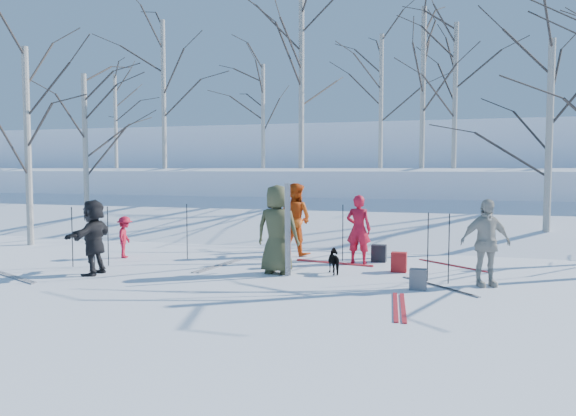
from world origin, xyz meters
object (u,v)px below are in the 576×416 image
(backpack_grey, at_px, (418,279))
(backpack_red, at_px, (399,262))
(skier_redor_behind, at_px, (295,219))
(backpack_dark, at_px, (379,253))
(skier_grey_west, at_px, (94,237))
(skier_olive_center, at_px, (277,229))
(skier_red_north, at_px, (359,229))
(dog, at_px, (336,261))
(skier_cream_east, at_px, (486,243))
(skier_red_seated, at_px, (125,237))

(backpack_grey, bearing_deg, backpack_red, 107.04)
(skier_redor_behind, distance_m, backpack_dark, 2.35)
(skier_grey_west, bearing_deg, backpack_grey, 89.58)
(skier_grey_west, height_order, backpack_red, skier_grey_west)
(skier_olive_center, bearing_deg, skier_red_north, -127.33)
(skier_grey_west, xyz_separation_m, dog, (4.77, 1.54, -0.52))
(skier_olive_center, xyz_separation_m, backpack_grey, (2.93, -0.76, -0.74))
(backpack_dark, bearing_deg, backpack_grey, -68.99)
(backpack_grey, xyz_separation_m, backpack_dark, (-1.10, 2.87, 0.01))
(skier_redor_behind, height_order, skier_grey_west, skier_redor_behind)
(backpack_dark, bearing_deg, skier_grey_west, -148.46)
(skier_cream_east, xyz_separation_m, backpack_grey, (-1.17, -0.69, -0.63))
(skier_redor_behind, relative_size, backpack_grey, 4.80)
(backpack_red, xyz_separation_m, backpack_dark, (-0.59, 1.19, -0.01))
(skier_cream_east, bearing_deg, skier_red_north, 123.23)
(skier_olive_center, xyz_separation_m, skier_cream_east, (4.10, -0.07, -0.11))
(dog, bearing_deg, skier_olive_center, -16.72)
(skier_cream_east, relative_size, backpack_red, 3.89)
(backpack_grey, bearing_deg, backpack_dark, 111.01)
(dog, xyz_separation_m, backpack_red, (1.24, 0.59, -0.05))
(skier_red_north, height_order, skier_grey_west, skier_red_north)
(skier_red_seated, xyz_separation_m, skier_cream_east, (8.33, -0.94, 0.30))
(dog, height_order, backpack_red, dog)
(skier_redor_behind, bearing_deg, skier_olive_center, 119.62)
(skier_red_seated, xyz_separation_m, skier_grey_west, (0.64, -2.09, 0.27))
(skier_grey_west, distance_m, backpack_grey, 6.56)
(skier_red_north, height_order, backpack_red, skier_red_north)
(skier_grey_west, xyz_separation_m, backpack_dark, (5.42, 3.33, -0.58))
(skier_red_north, relative_size, skier_redor_behind, 0.87)
(skier_redor_behind, height_order, backpack_dark, skier_redor_behind)
(skier_olive_center, height_order, backpack_dark, skier_olive_center)
(skier_red_north, bearing_deg, skier_grey_west, 35.72)
(skier_red_seated, bearing_deg, skier_cream_east, -116.93)
(skier_redor_behind, relative_size, skier_grey_west, 1.17)
(dog, bearing_deg, skier_red_seated, -37.68)
(skier_red_seated, xyz_separation_m, backpack_grey, (7.16, -1.63, -0.32))
(skier_redor_behind, relative_size, dog, 2.95)
(backpack_red, relative_size, backpack_dark, 1.05)
(skier_redor_behind, xyz_separation_m, backpack_dark, (2.19, -0.46, -0.71))
(skier_red_seated, xyz_separation_m, dog, (5.41, -0.55, -0.25))
(skier_cream_east, height_order, dog, skier_cream_east)
(skier_cream_east, distance_m, skier_grey_west, 7.77)
(dog, distance_m, backpack_grey, 2.06)
(backpack_red, distance_m, backpack_dark, 1.33)
(skier_redor_behind, xyz_separation_m, skier_grey_west, (-3.23, -3.78, -0.13))
(skier_red_north, distance_m, backpack_red, 1.45)
(skier_cream_east, relative_size, backpack_dark, 4.08)
(skier_olive_center, bearing_deg, skier_red_seated, -10.66)
(skier_grey_west, bearing_deg, backpack_dark, 117.10)
(skier_red_seated, xyz_separation_m, backpack_red, (6.65, 0.04, -0.30))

